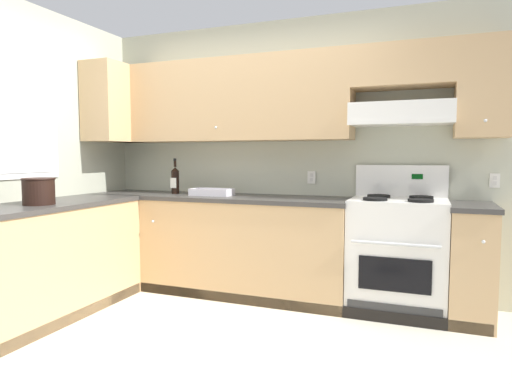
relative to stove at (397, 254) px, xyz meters
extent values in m
plane|color=beige|center=(-1.35, -1.25, -0.48)|extent=(7.04, 7.04, 0.00)
cube|color=#B7BAA3|center=(-0.89, 0.37, 0.80)|extent=(4.68, 0.12, 2.55)
cube|color=tan|center=(-1.61, 0.13, 1.32)|extent=(2.43, 0.34, 0.76)
cube|color=tan|center=(0.60, 0.13, 1.32)|extent=(0.40, 0.34, 0.76)
cube|color=tan|center=(0.00, 0.13, 1.53)|extent=(0.80, 0.34, 0.34)
cube|color=white|center=(0.00, 0.09, 1.14)|extent=(0.80, 0.46, 0.17)
cube|color=white|center=(0.00, -0.13, 1.07)|extent=(0.80, 0.03, 0.04)
sphere|color=silver|center=(-1.61, -0.05, 1.06)|extent=(0.02, 0.02, 0.02)
sphere|color=silver|center=(0.60, -0.05, 1.06)|extent=(0.02, 0.02, 0.02)
sphere|color=silver|center=(0.60, -0.05, 1.06)|extent=(0.02, 0.02, 0.02)
cube|color=silver|center=(-0.80, 0.29, 0.60)|extent=(0.08, 0.01, 0.12)
cube|color=silver|center=(-0.80, 0.29, 0.62)|extent=(0.03, 0.00, 0.03)
cube|color=silver|center=(-0.80, 0.29, 0.58)|extent=(0.03, 0.00, 0.03)
cube|color=silver|center=(0.72, 0.29, 0.60)|extent=(0.08, 0.01, 0.12)
cube|color=silver|center=(0.72, 0.29, 0.62)|extent=(0.03, 0.00, 0.03)
cube|color=silver|center=(0.72, 0.29, 0.58)|extent=(0.03, 0.00, 0.03)
cube|color=#B7BAA3|center=(-2.97, -1.15, 0.80)|extent=(0.12, 4.00, 2.55)
cube|color=white|center=(-2.91, -1.16, 1.07)|extent=(0.04, 1.00, 0.92)
cube|color=white|center=(-2.89, -1.16, 1.07)|extent=(0.01, 0.90, 0.82)
cube|color=white|center=(-2.89, -1.16, 1.07)|extent=(0.01, 0.90, 0.02)
cube|color=tan|center=(-2.73, -0.05, 1.32)|extent=(0.34, 0.64, 0.76)
cube|color=tan|center=(-1.63, -0.01, -0.04)|extent=(2.49, 0.61, 0.87)
cube|color=#3D3A38|center=(-1.63, -0.01, 0.41)|extent=(2.52, 0.63, 0.04)
cube|color=tan|center=(0.54, -0.01, -0.04)|extent=(0.32, 0.61, 0.87)
cube|color=#3D3A38|center=(0.54, -0.01, 0.41)|extent=(0.34, 0.63, 0.04)
cube|color=black|center=(-1.09, -0.28, -0.43)|extent=(3.54, 0.06, 0.09)
sphere|color=silver|center=(-2.13, -0.33, 0.20)|extent=(0.03, 0.03, 0.03)
sphere|color=silver|center=(0.59, -0.33, 0.20)|extent=(0.03, 0.03, 0.03)
cube|color=tan|center=(-2.59, -1.26, -0.04)|extent=(0.61, 1.89, 0.87)
cube|color=#3D3A38|center=(-2.59, -1.26, 0.41)|extent=(0.63, 1.91, 0.04)
cube|color=black|center=(-2.32, -1.26, -0.43)|extent=(0.06, 1.85, 0.09)
cube|color=white|center=(0.00, 0.00, -0.02)|extent=(0.76, 0.58, 0.91)
cube|color=black|center=(0.00, -0.30, -0.10)|extent=(0.53, 0.01, 0.26)
cylinder|color=silver|center=(0.00, -0.32, 0.14)|extent=(0.65, 0.02, 0.02)
cube|color=#333333|center=(0.00, -0.30, -0.38)|extent=(0.70, 0.01, 0.11)
cube|color=white|center=(0.00, 0.00, 0.44)|extent=(0.76, 0.58, 0.02)
cube|color=white|center=(0.00, 0.27, 0.58)|extent=(0.76, 0.04, 0.29)
cube|color=#053F0C|center=(0.13, 0.25, 0.63)|extent=(0.09, 0.01, 0.04)
cylinder|color=black|center=(-0.17, -0.14, 0.46)|extent=(0.19, 0.19, 0.02)
cylinder|color=black|center=(-0.17, -0.14, 0.45)|extent=(0.07, 0.07, 0.01)
cylinder|color=black|center=(0.17, -0.14, 0.46)|extent=(0.19, 0.19, 0.02)
cylinder|color=black|center=(0.17, -0.14, 0.45)|extent=(0.07, 0.07, 0.01)
cylinder|color=black|center=(-0.17, 0.14, 0.46)|extent=(0.19, 0.19, 0.02)
cylinder|color=black|center=(-0.17, 0.14, 0.45)|extent=(0.07, 0.07, 0.01)
cylinder|color=black|center=(0.17, 0.14, 0.46)|extent=(0.19, 0.19, 0.02)
cylinder|color=black|center=(0.17, 0.14, 0.45)|extent=(0.07, 0.07, 0.01)
cylinder|color=white|center=(-0.21, 0.25, 0.55)|extent=(0.04, 0.02, 0.04)
cylinder|color=white|center=(-0.07, 0.25, 0.55)|extent=(0.04, 0.02, 0.04)
cylinder|color=white|center=(0.07, 0.25, 0.55)|extent=(0.04, 0.02, 0.04)
cylinder|color=white|center=(0.21, 0.25, 0.55)|extent=(0.04, 0.02, 0.04)
cylinder|color=black|center=(-2.09, 0.02, 0.54)|extent=(0.08, 0.08, 0.22)
cone|color=black|center=(-2.09, 0.02, 0.67)|extent=(0.08, 0.08, 0.04)
cylinder|color=black|center=(-2.09, 0.02, 0.73)|extent=(0.03, 0.03, 0.08)
cylinder|color=black|center=(-2.09, 0.02, 0.77)|extent=(0.03, 0.03, 0.02)
cube|color=silver|center=(-2.09, -0.02, 0.54)|extent=(0.07, 0.00, 0.10)
cube|color=silver|center=(-1.67, -0.03, 0.44)|extent=(0.31, 0.16, 0.02)
cube|color=silver|center=(-1.67, -0.13, 0.46)|extent=(0.39, 0.01, 0.06)
cube|color=silver|center=(-1.67, 0.06, 0.46)|extent=(0.39, 0.01, 0.06)
cube|color=silver|center=(-1.86, -0.03, 0.46)|extent=(0.01, 0.17, 0.06)
cube|color=silver|center=(-1.48, -0.03, 0.46)|extent=(0.01, 0.17, 0.06)
cylinder|color=black|center=(-2.53, -1.22, 0.53)|extent=(0.23, 0.23, 0.20)
torus|color=black|center=(-2.53, -1.22, 0.63)|extent=(0.24, 0.24, 0.01)
camera|label=1|loc=(0.21, -3.76, 0.80)|focal=31.23mm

